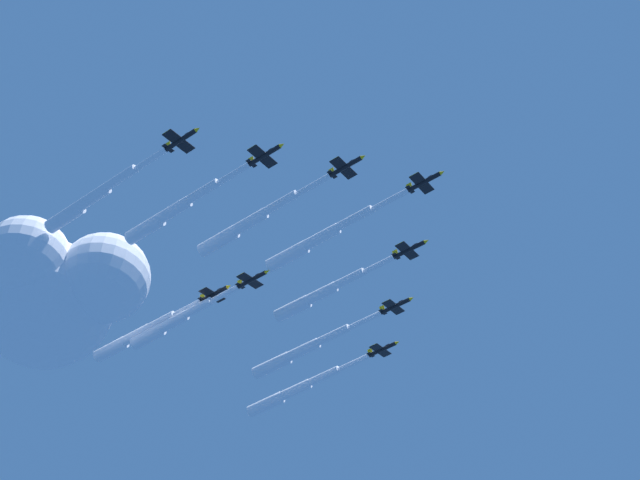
{
  "coord_description": "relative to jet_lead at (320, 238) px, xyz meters",
  "views": [
    {
      "loc": [
        16.45,
        -133.43,
        -5.46
      ],
      "look_at": [
        0.0,
        0.0,
        159.9
      ],
      "focal_mm": 47.68,
      "sensor_mm": 36.0,
      "label": 1
    }
  ],
  "objects": [
    {
      "name": "jet_port_mid",
      "position": [
        -9.77,
        37.38,
        -2.56
      ],
      "size": [
        47.76,
        27.53,
        4.38
      ],
      "color": "black"
    },
    {
      "name": "cloud_puff",
      "position": [
        -74.07,
        7.03,
        -3.54
      ],
      "size": [
        59.39,
        42.39,
        36.68
      ],
      "color": "white"
    },
    {
      "name": "jet_starboard_mid",
      "position": [
        -34.02,
        -14.37,
        -1.91
      ],
      "size": [
        43.9,
        26.25,
        4.32
      ],
      "color": "black"
    },
    {
      "name": "jet_trail_port",
      "position": [
        -42.89,
        22.68,
        -1.96
      ],
      "size": [
        42.89,
        25.57,
        4.4
      ],
      "color": "black"
    },
    {
      "name": "jet_starboard_outer",
      "position": [
        -52.25,
        -20.8,
        -2.35
      ],
      "size": [
        44.01,
        26.67,
        4.33
      ],
      "color": "black"
    },
    {
      "name": "jet_port_outer",
      "position": [
        -14.77,
        56.58,
        -0.06
      ],
      "size": [
        48.09,
        28.2,
        4.35
      ],
      "color": "black"
    },
    {
      "name": "jet_port_inner",
      "position": [
        -1.82,
        16.98,
        -2.21
      ],
      "size": [
        42.89,
        25.03,
        4.35
      ],
      "color": "black"
    },
    {
      "name": "jet_lead",
      "position": [
        0.0,
        0.0,
        0.0
      ],
      "size": [
        47.38,
        27.72,
        4.31
      ],
      "color": "black"
    },
    {
      "name": "jet_starboard_inner",
      "position": [
        -16.93,
        -7.06,
        -0.03
      ],
      "size": [
        45.5,
        27.16,
        4.3
      ],
      "color": "black"
    },
    {
      "name": "jet_trail_starboard",
      "position": [
        -55.29,
        28.83,
        0.53
      ],
      "size": [
        44.35,
        25.78,
        4.41
      ],
      "color": "black"
    }
  ]
}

